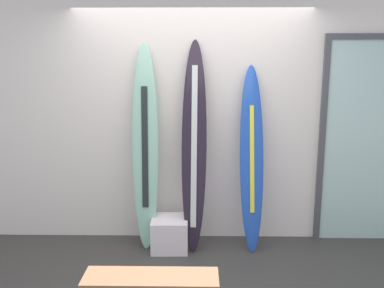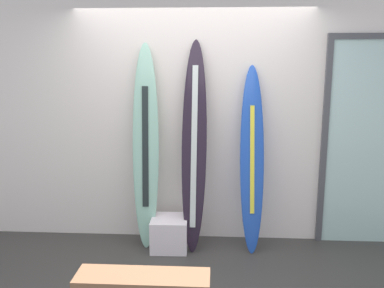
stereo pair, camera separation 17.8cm
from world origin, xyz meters
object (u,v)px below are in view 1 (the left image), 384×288
at_px(surfboard_charcoal, 194,148).
at_px(bench, 151,284).
at_px(surfboard_seafoam, 145,149).
at_px(surfboard_cobalt, 252,159).
at_px(display_block_left, 170,234).
at_px(glass_door, 374,138).

xyz_separation_m(surfboard_charcoal, bench, (-0.29, -1.49, -0.69)).
bearing_deg(surfboard_seafoam, surfboard_charcoal, -3.97).
distance_m(surfboard_charcoal, bench, 1.67).
relative_size(surfboard_charcoal, surfboard_cobalt, 1.13).
xyz_separation_m(display_block_left, glass_door, (2.19, 0.31, 0.98)).
height_order(surfboard_cobalt, display_block_left, surfboard_cobalt).
bearing_deg(display_block_left, surfboard_seafoam, 153.60).
xyz_separation_m(surfboard_seafoam, glass_door, (2.44, 0.18, 0.09)).
distance_m(surfboard_seafoam, glass_door, 2.45).
distance_m(display_block_left, glass_door, 2.42).
bearing_deg(glass_door, surfboard_cobalt, -170.83).
height_order(surfboard_seafoam, glass_door, glass_door).
xyz_separation_m(surfboard_charcoal, surfboard_cobalt, (0.60, 0.00, -0.11)).
bearing_deg(bench, surfboard_seafoam, 98.19).
bearing_deg(surfboard_cobalt, display_block_left, -173.88).
bearing_deg(surfboard_seafoam, display_block_left, -26.40).
relative_size(surfboard_seafoam, glass_door, 0.96).
height_order(surfboard_seafoam, surfboard_charcoal, surfboard_charcoal).
relative_size(display_block_left, glass_door, 0.17).
height_order(surfboard_charcoal, bench, surfboard_charcoal).
distance_m(surfboard_seafoam, surfboard_cobalt, 1.12).
relative_size(surfboard_charcoal, glass_door, 0.98).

